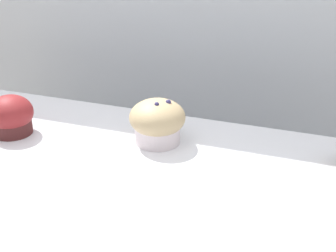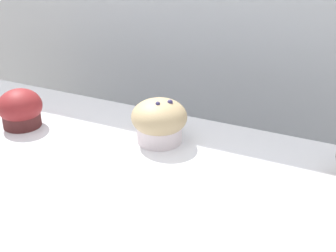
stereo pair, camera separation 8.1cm
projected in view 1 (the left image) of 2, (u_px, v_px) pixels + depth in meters
wall_back at (207, 89)px, 1.22m from camera, size 3.20×0.10×1.80m
muffin_back_left at (157, 121)px, 0.84m from camera, size 0.10×0.10×0.08m
muffin_back_right at (11, 116)px, 0.87m from camera, size 0.08×0.08×0.07m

